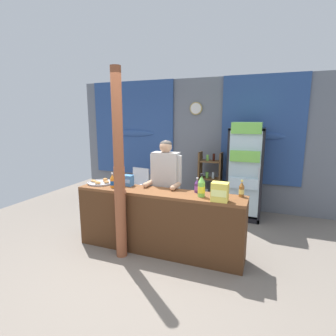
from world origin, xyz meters
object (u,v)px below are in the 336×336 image
at_px(stall_counter, 156,218).
at_px(soda_bottle_lime_soda, 201,187).
at_px(soda_bottle_grape_soda, 197,186).
at_px(pastry_tray, 101,182).
at_px(timber_post, 119,171).
at_px(snack_box_instant_noodle, 220,192).
at_px(snack_box_biscuit, 126,180).
at_px(bottle_shelf_rack, 210,180).
at_px(plastic_lawn_chair, 138,185).
at_px(soda_bottle_iced_tea, 242,190).
at_px(shopkeeper, 166,179).
at_px(drink_fridge, 245,167).
at_px(soda_bottle_orange_soda, 112,181).

xyz_separation_m(stall_counter, soda_bottle_lime_soda, (0.63, 0.06, 0.50)).
relative_size(soda_bottle_grape_soda, pastry_tray, 0.52).
bearing_deg(stall_counter, timber_post, -152.66).
distance_m(snack_box_instant_noodle, snack_box_biscuit, 1.50).
height_order(bottle_shelf_rack, plastic_lawn_chair, bottle_shelf_rack).
xyz_separation_m(soda_bottle_lime_soda, soda_bottle_iced_tea, (0.50, 0.19, -0.04)).
xyz_separation_m(shopkeeper, soda_bottle_iced_tea, (1.16, -0.21, 0.00)).
height_order(soda_bottle_lime_soda, snack_box_instant_noodle, soda_bottle_lime_soda).
bearing_deg(snack_box_biscuit, soda_bottle_lime_soda, -6.92).
relative_size(stall_counter, pastry_tray, 6.01).
relative_size(timber_post, soda_bottle_iced_tea, 11.48).
bearing_deg(bottle_shelf_rack, snack_box_biscuit, -114.90).
bearing_deg(stall_counter, pastry_tray, 170.81).
bearing_deg(snack_box_instant_noodle, soda_bottle_iced_tea, 52.16).
xyz_separation_m(timber_post, plastic_lawn_chair, (-0.75, 1.94, -0.75)).
bearing_deg(snack_box_instant_noodle, drink_fridge, 86.00).
bearing_deg(soda_bottle_grape_soda, soda_bottle_iced_tea, 1.88).
distance_m(timber_post, soda_bottle_iced_tea, 1.65).
distance_m(timber_post, drink_fridge, 2.60).
distance_m(soda_bottle_grape_soda, pastry_tray, 1.56).
height_order(stall_counter, pastry_tray, pastry_tray).
xyz_separation_m(bottle_shelf_rack, pastry_tray, (-1.34, -1.96, 0.29)).
bearing_deg(soda_bottle_iced_tea, soda_bottle_orange_soda, -173.10).
bearing_deg(snack_box_biscuit, soda_bottle_grape_soda, 1.01).
distance_m(drink_fridge, plastic_lawn_chair, 2.29).
bearing_deg(snack_box_biscuit, bottle_shelf_rack, 65.10).
xyz_separation_m(soda_bottle_orange_soda, snack_box_biscuit, (0.13, 0.18, -0.01)).
height_order(plastic_lawn_chair, soda_bottle_grape_soda, soda_bottle_grape_soda).
bearing_deg(pastry_tray, timber_post, -33.74).
height_order(soda_bottle_grape_soda, snack_box_biscuit, soda_bottle_grape_soda).
xyz_separation_m(bottle_shelf_rack, snack_box_instant_noodle, (0.59, -2.18, 0.39)).
distance_m(soda_bottle_grape_soda, snack_box_biscuit, 1.11).
height_order(soda_bottle_lime_soda, soda_bottle_iced_tea, soda_bottle_lime_soda).
height_order(stall_counter, soda_bottle_orange_soda, soda_bottle_orange_soda).
relative_size(bottle_shelf_rack, soda_bottle_iced_tea, 5.48).
distance_m(plastic_lawn_chair, soda_bottle_lime_soda, 2.52).
xyz_separation_m(stall_counter, soda_bottle_orange_soda, (-0.72, 0.03, 0.47)).
bearing_deg(soda_bottle_lime_soda, pastry_tray, 176.41).
distance_m(soda_bottle_orange_soda, soda_bottle_iced_tea, 1.86).
height_order(soda_bottle_lime_soda, snack_box_biscuit, soda_bottle_lime_soda).
relative_size(stall_counter, snack_box_instant_noodle, 10.19).
relative_size(soda_bottle_iced_tea, snack_box_biscuit, 1.11).
xyz_separation_m(stall_counter, snack_box_biscuit, (-0.59, 0.21, 0.45)).
relative_size(plastic_lawn_chair, soda_bottle_lime_soda, 2.74).
relative_size(bottle_shelf_rack, soda_bottle_lime_soda, 3.94).
distance_m(shopkeeper, soda_bottle_grape_soda, 0.61).
relative_size(plastic_lawn_chair, shopkeeper, 0.54).
height_order(timber_post, soda_bottle_orange_soda, timber_post).
relative_size(soda_bottle_lime_soda, soda_bottle_orange_soda, 1.37).
xyz_separation_m(bottle_shelf_rack, soda_bottle_grape_soda, (0.22, -1.90, 0.36)).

